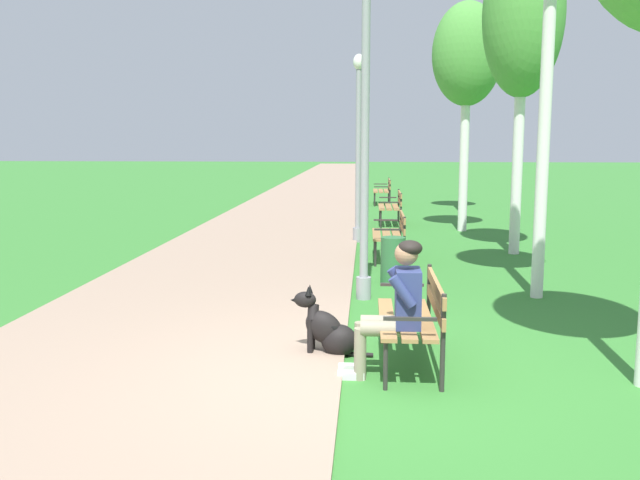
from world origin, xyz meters
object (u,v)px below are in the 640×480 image
at_px(dog_black, 329,330).
at_px(birch_tree_fifth, 467,47).
at_px(person_seated_on_near_bench, 396,303).
at_px(lamp_post_mid, 358,146).
at_px(park_bench_mid, 392,231).
at_px(birch_tree_fourth, 467,57).
at_px(park_bench_far, 392,204).
at_px(park_bench_furthest, 384,189).
at_px(birch_tree_third, 523,17).
at_px(park_bench_near, 416,312).
at_px(litter_bin, 393,261).
at_px(lamp_post_near, 365,123).

relative_size(dog_black, birch_tree_fifth, 0.14).
bearing_deg(person_seated_on_near_bench, lamp_post_mid, 93.16).
height_order(person_seated_on_near_bench, dog_black, person_seated_on_near_bench).
xyz_separation_m(person_seated_on_near_bench, dog_black, (-0.63, 0.57, -0.42)).
relative_size(park_bench_mid, birch_tree_fourth, 0.29).
relative_size(park_bench_far, birch_tree_fourth, 0.29).
bearing_deg(dog_black, park_bench_furthest, 86.78).
height_order(birch_tree_third, birch_tree_fourth, birch_tree_third).
relative_size(park_bench_near, park_bench_mid, 1.00).
bearing_deg(birch_tree_third, birch_tree_fourth, 99.41).
height_order(person_seated_on_near_bench, lamp_post_mid, lamp_post_mid).
xyz_separation_m(birch_tree_third, litter_bin, (-2.37, -2.89, -3.94)).
bearing_deg(birch_tree_fourth, person_seated_on_near_bench, -100.92).
bearing_deg(birch_tree_fifth, lamp_post_near, -104.00).
bearing_deg(lamp_post_near, birch_tree_third, 54.34).
bearing_deg(birch_tree_fourth, park_bench_near, -100.12).
relative_size(dog_black, litter_bin, 1.19).
bearing_deg(dog_black, person_seated_on_near_bench, -41.98).
bearing_deg(birch_tree_third, park_bench_furthest, 102.87).
xyz_separation_m(person_seated_on_near_bench, lamp_post_near, (-0.30, 3.05, 1.66)).
xyz_separation_m(lamp_post_near, birch_tree_third, (2.80, 3.90, 1.95)).
bearing_deg(lamp_post_near, park_bench_near, -79.33).
distance_m(lamp_post_near, birch_tree_fifth, 11.98).
height_order(park_bench_near, person_seated_on_near_bench, person_seated_on_near_bench).
relative_size(lamp_post_mid, birch_tree_fifth, 0.65).
distance_m(dog_black, litter_bin, 3.57).
bearing_deg(birch_tree_third, park_bench_far, 116.45).
bearing_deg(lamp_post_near, person_seated_on_near_bench, -84.32).
distance_m(park_bench_far, lamp_post_near, 8.40).
relative_size(park_bench_near, lamp_post_mid, 0.39).
xyz_separation_m(park_bench_furthest, lamp_post_near, (-0.58, -13.61, 1.83)).
bearing_deg(park_bench_near, birch_tree_fourth, 79.88).
distance_m(park_bench_far, person_seated_on_near_bench, 11.23).
distance_m(lamp_post_mid, birch_tree_fifth, 7.41).
xyz_separation_m(lamp_post_mid, litter_bin, (0.58, -4.20, -1.64)).
bearing_deg(birch_tree_fifth, dog_black, -102.86).
distance_m(park_bench_mid, lamp_post_near, 3.63).
relative_size(park_bench_mid, litter_bin, 2.14).
height_order(birch_tree_fourth, litter_bin, birch_tree_fourth).
distance_m(lamp_post_mid, litter_bin, 4.54).
relative_size(park_bench_mid, dog_black, 1.80).
relative_size(park_bench_mid, person_seated_on_near_bench, 1.20).
xyz_separation_m(park_bench_mid, birch_tree_third, (2.31, 0.80, 3.78)).
height_order(park_bench_far, birch_tree_fourth, birch_tree_fourth).
bearing_deg(lamp_post_mid, litter_bin, -82.12).
bearing_deg(lamp_post_mid, park_bench_far, 74.50).
relative_size(park_bench_furthest, person_seated_on_near_bench, 1.20).
bearing_deg(park_bench_furthest, birch_tree_fourth, -75.45).
xyz_separation_m(park_bench_near, birch_tree_fifth, (2.33, 14.10, 4.23)).
bearing_deg(lamp_post_mid, park_bench_furthest, 85.02).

